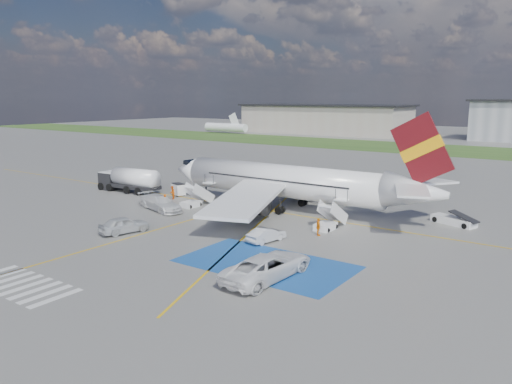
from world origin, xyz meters
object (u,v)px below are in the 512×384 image
airliner (292,182)px  fuel_tanker (129,182)px  car_silver_a (124,225)px  car_silver_b (266,235)px  van_white_a (268,262)px  gpu_cart (178,190)px  belt_loader (454,221)px  van_white_b (160,200)px

airliner → fuel_tanker: 25.14m
airliner → car_silver_a: (-8.26, -18.43, -2.56)m
car_silver_b → van_white_a: (5.40, -7.77, 0.57)m
gpu_cart → van_white_a: 33.56m
car_silver_a → belt_loader: bearing=-124.4°
airliner → belt_loader: bearing=12.9°
fuel_tanker → belt_loader: bearing=6.7°
fuel_tanker → van_white_b: size_ratio=1.72×
car_silver_a → van_white_b: bearing=-49.1°
car_silver_b → belt_loader: bearing=-116.4°
car_silver_a → car_silver_b: (13.26, 5.66, -0.16)m
airliner → van_white_b: (-12.87, -9.10, -2.24)m
belt_loader → car_silver_b: 21.01m
van_white_a → van_white_b: bearing=-23.7°
fuel_tanker → car_silver_a: size_ratio=2.07×
van_white_a → gpu_cart: bearing=-32.1°
airliner → gpu_cart: size_ratio=15.66×
airliner → car_silver_b: (5.00, -12.77, -2.72)m
airliner → van_white_b: size_ratio=6.23×
car_silver_b → fuel_tanker: bearing=-6.7°
airliner → belt_loader: airliner is taller
fuel_tanker → car_silver_b: 31.23m
car_silver_a → van_white_a: 18.78m
belt_loader → fuel_tanker: bearing=-150.1°
gpu_cart → van_white_a: (27.63, -19.06, 0.47)m
gpu_cart → car_silver_b: size_ratio=0.58×
fuel_tanker → gpu_cart: size_ratio=4.33×
car_silver_b → airliner: bearing=-58.1°
fuel_tanker → belt_loader: (42.44, 7.53, -1.06)m
airliner → car_silver_b: airliner is taller
airliner → car_silver_a: size_ratio=7.49×
airliner → belt_loader: size_ratio=7.07×
gpu_cart → van_white_b: bearing=-40.2°
gpu_cart → car_silver_a: size_ratio=0.48×
car_silver_a → van_white_a: bearing=-171.8°
gpu_cart → van_white_b: 8.79m
car_silver_a → van_white_a: van_white_a is taller
airliner → car_silver_a: 20.35m
gpu_cart → car_silver_b: gpu_cart is taller
car_silver_b → van_white_a: 9.48m
gpu_cart → belt_loader: (34.85, 5.51, -0.39)m
belt_loader → airliner: bearing=-147.3°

